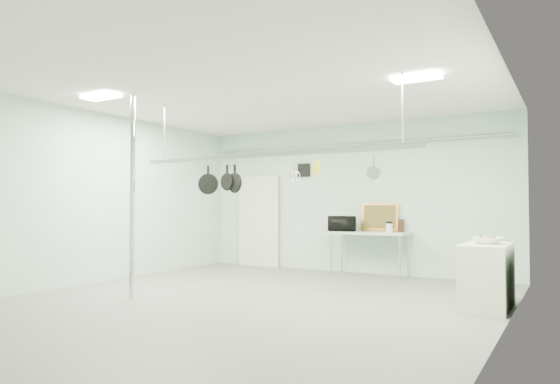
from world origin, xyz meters
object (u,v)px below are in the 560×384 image
Objects in this scene: microwave at (342,224)px; prep_table at (369,235)px; skillet_mid at (227,177)px; coffee_canister at (389,228)px; chrome_pole at (132,195)px; skillet_left at (208,180)px; side_cabinet at (487,276)px; skillet_right at (235,179)px; pot_rack at (267,153)px; fruit_bowl at (488,240)px.

prep_table is at bearing 163.31° from microwave.
coffee_canister is at bearing 73.50° from skillet_mid.
skillet_left is at bearing 49.31° from chrome_pole.
side_cabinet is 3.97m from skillet_right.
microwave is 1.22× the size of skillet_left.
microwave is (-0.18, 3.27, -1.17)m from pot_rack.
prep_table is 0.63m from microwave.
skillet_right reaches higher than fruit_bowl.
skillet_right is at bearing 62.86° from microwave.
microwave is at bearing 179.73° from coffee_canister.
fruit_bowl is 3.98m from skillet_mid.
fruit_bowl is at bearing 125.30° from microwave.
skillet_left is (-4.09, -1.08, 0.90)m from fruit_bowl.
side_cabinet is 3.05× the size of skillet_mid.
chrome_pole is 5.30m from fruit_bowl.
microwave is at bearing 98.32° from skillet_right.
fruit_bowl is at bearing -7.57° from skillet_left.
skillet_left reaches higher than coffee_canister.
fruit_bowl is at bearing 20.06° from pot_rack.
fruit_bowl is at bearing -43.68° from side_cabinet.
prep_table is 0.46m from coffee_canister.
side_cabinet is at bearing -7.29° from skillet_left.
skillet_right is (-3.54, -1.10, 1.41)m from side_cabinet.
chrome_pole is 6.84× the size of skillet_left.
microwave is at bearing 145.27° from fruit_bowl.
skillet_right is (-0.59, 0.00, -0.37)m from pot_rack.
chrome_pole is 1.50m from skillet_mid.
microwave is at bearing 67.59° from chrome_pole.
fruit_bowl is (3.15, -2.18, -0.11)m from microwave.
prep_table is 3.78m from skillet_left.
chrome_pole is 6.98× the size of skillet_right.
pot_rack is (-0.40, -3.30, 1.40)m from prep_table.
pot_rack reaches higher than fruit_bowl.
prep_table is at bearing 80.20° from skillet_mid.
chrome_pole is 4.54m from microwave.
microwave is at bearing 89.56° from skillet_mid.
prep_table is 3.49× the size of skillet_right.
chrome_pole is 8.14× the size of skillet_mid.
pot_rack reaches higher than skillet_mid.
side_cabinet is at bearing 22.41° from chrome_pole.
skillet_mid reaches higher than microwave.
pot_rack is at bearing 25.35° from chrome_pole.
skillet_right is at bearing -106.75° from prep_table.
chrome_pole is 1.61m from skillet_right.
fruit_bowl is at bearing -40.81° from prep_table.
chrome_pole is 5.62× the size of microwave.
pot_rack is 12.04× the size of fruit_bowl.
skillet_left is (-1.13, 0.00, -0.38)m from pot_rack.
skillet_right reaches higher than prep_table.
fruit_bowl is 3.83m from skillet_right.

